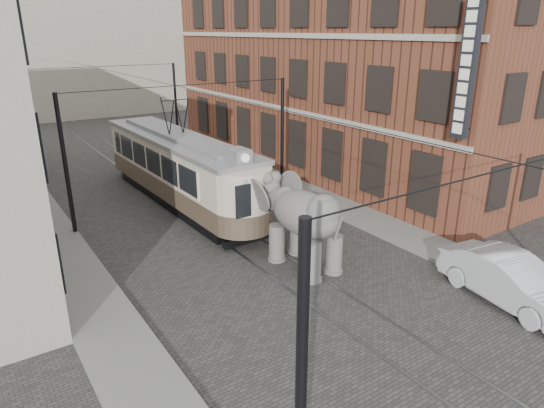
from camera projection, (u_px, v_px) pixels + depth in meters
ground at (260, 253)px, 19.05m from camera, size 120.00×120.00×0.00m
tram_rails at (260, 253)px, 19.05m from camera, size 1.54×80.00×0.02m
sidewalk_right at (371, 220)px, 22.16m from camera, size 2.00×60.00×0.15m
sidewalk_left at (90, 300)px, 15.64m from camera, size 2.00×60.00×0.15m
brick_building at (332, 69)px, 29.81m from camera, size 8.00×26.00×12.00m
distant_block at (44, 44)px, 47.99m from camera, size 28.00×10.00×14.00m
catenary at (197, 154)px, 21.85m from camera, size 11.00×30.20×6.00m
tram at (178, 152)px, 23.88m from camera, size 3.01×13.13×5.19m
elephant at (305, 226)px, 17.51m from camera, size 3.20×5.38×3.19m
parked_car at (511, 280)px, 15.42m from camera, size 2.29×4.95×1.57m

